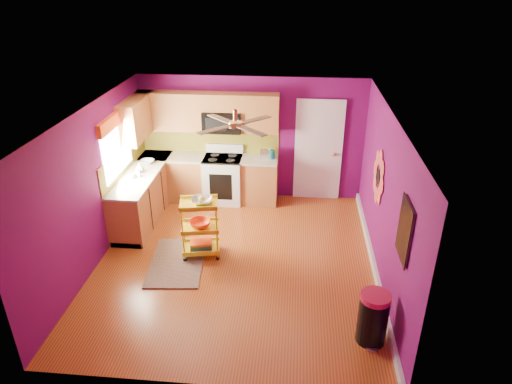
# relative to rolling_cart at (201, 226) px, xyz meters

# --- Properties ---
(ground) EXTENTS (5.00, 5.00, 0.00)m
(ground) POSITION_rel_rolling_cart_xyz_m (0.60, -0.14, -0.56)
(ground) COLOR brown
(ground) RESTS_ON ground
(room_envelope) EXTENTS (4.54, 5.04, 2.52)m
(room_envelope) POSITION_rel_rolling_cart_xyz_m (0.63, -0.14, 1.07)
(room_envelope) COLOR #630B57
(room_envelope) RESTS_ON ground
(lower_cabinets) EXTENTS (2.81, 2.31, 0.94)m
(lower_cabinets) POSITION_rel_rolling_cart_xyz_m (-0.74, 1.68, -0.13)
(lower_cabinets) COLOR brown
(lower_cabinets) RESTS_ON ground
(electric_range) EXTENTS (0.76, 0.66, 1.13)m
(electric_range) POSITION_rel_rolling_cart_xyz_m (0.05, 2.03, -0.08)
(electric_range) COLOR white
(electric_range) RESTS_ON ground
(upper_cabinetry) EXTENTS (2.80, 2.30, 1.26)m
(upper_cabinetry) POSITION_rel_rolling_cart_xyz_m (-0.64, 2.03, 1.24)
(upper_cabinetry) COLOR brown
(upper_cabinetry) RESTS_ON ground
(left_window) EXTENTS (0.08, 1.35, 1.08)m
(left_window) POSITION_rel_rolling_cart_xyz_m (-1.62, 0.91, 1.17)
(left_window) COLOR white
(left_window) RESTS_ON ground
(panel_door) EXTENTS (0.95, 0.11, 2.15)m
(panel_door) POSITION_rel_rolling_cart_xyz_m (1.95, 2.33, 0.46)
(panel_door) COLOR white
(panel_door) RESTS_ON ground
(right_wall_art) EXTENTS (0.04, 2.74, 1.04)m
(right_wall_art) POSITION_rel_rolling_cart_xyz_m (2.83, -0.48, 0.88)
(right_wall_art) COLOR black
(right_wall_art) RESTS_ON ground
(ceiling_fan) EXTENTS (1.01, 1.01, 0.26)m
(ceiling_fan) POSITION_rel_rolling_cart_xyz_m (0.60, 0.06, 1.73)
(ceiling_fan) COLOR #BF8C3F
(ceiling_fan) RESTS_ON ground
(shag_rug) EXTENTS (0.97, 1.46, 0.02)m
(shag_rug) POSITION_rel_rolling_cart_xyz_m (-0.37, -0.28, -0.55)
(shag_rug) COLOR black
(shag_rug) RESTS_ON ground
(rolling_cart) EXTENTS (0.68, 0.54, 1.10)m
(rolling_cart) POSITION_rel_rolling_cart_xyz_m (0.00, 0.00, 0.00)
(rolling_cart) COLOR yellow
(rolling_cart) RESTS_ON ground
(trash_can) EXTENTS (0.50, 0.50, 0.73)m
(trash_can) POSITION_rel_rolling_cart_xyz_m (2.56, -1.73, -0.20)
(trash_can) COLOR black
(trash_can) RESTS_ON ground
(teal_kettle) EXTENTS (0.18, 0.18, 0.21)m
(teal_kettle) POSITION_rel_rolling_cart_xyz_m (1.00, 2.10, 0.46)
(teal_kettle) COLOR teal
(teal_kettle) RESTS_ON lower_cabinets
(toaster) EXTENTS (0.22, 0.15, 0.18)m
(toaster) POSITION_rel_rolling_cart_xyz_m (0.91, 2.09, 0.47)
(toaster) COLOR beige
(toaster) RESTS_ON lower_cabinets
(soap_bottle_a) EXTENTS (0.08, 0.08, 0.18)m
(soap_bottle_a) POSITION_rel_rolling_cart_xyz_m (-1.32, 0.99, 0.47)
(soap_bottle_a) COLOR #EA3F72
(soap_bottle_a) RESTS_ON lower_cabinets
(soap_bottle_b) EXTENTS (0.15, 0.15, 0.19)m
(soap_bottle_b) POSITION_rel_rolling_cart_xyz_m (-1.36, 1.19, 0.47)
(soap_bottle_b) COLOR white
(soap_bottle_b) RESTS_ON lower_cabinets
(counter_dish) EXTENTS (0.26, 0.26, 0.06)m
(counter_dish) POSITION_rel_rolling_cart_xyz_m (-1.36, 1.62, 0.41)
(counter_dish) COLOR white
(counter_dish) RESTS_ON lower_cabinets
(counter_cup) EXTENTS (0.11, 0.11, 0.09)m
(counter_cup) POSITION_rel_rolling_cart_xyz_m (-1.41, 0.91, 0.42)
(counter_cup) COLOR white
(counter_cup) RESTS_ON lower_cabinets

